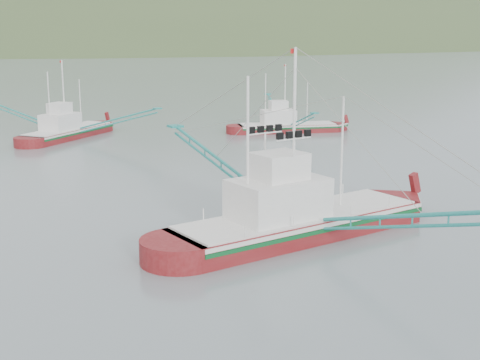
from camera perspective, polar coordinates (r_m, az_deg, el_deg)
ground at (r=38.17m, az=4.84°, el=-6.37°), size 1200.00×1200.00×0.00m
main_boat at (r=40.91m, az=4.82°, el=-2.47°), size 17.05×30.56×12.36m
bg_boat_right at (r=83.65m, az=4.04°, el=5.33°), size 12.67×21.45×9.04m
bg_boat_far at (r=81.26m, az=-14.55°, el=4.95°), size 17.77×21.69×9.81m
headland_right at (r=528.35m, az=-2.53°, el=11.29°), size 684.00×432.00×306.00m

